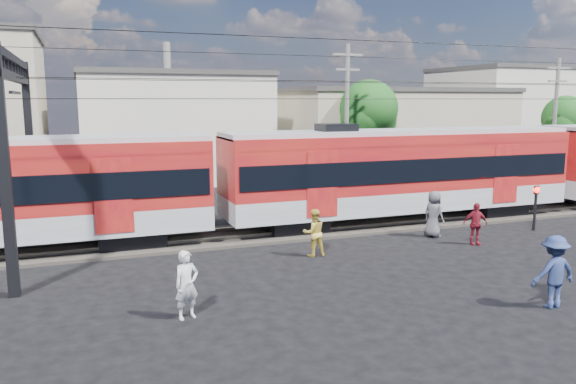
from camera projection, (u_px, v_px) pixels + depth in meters
name	position (u px, v px, depth m)	size (l,w,h in m)	color
ground	(389.00, 293.00, 16.02)	(120.00, 120.00, 0.00)	black
track_bed	(290.00, 231.00, 23.41)	(70.00, 3.40, 0.12)	#2D2823
rail_near	(297.00, 232.00, 22.69)	(70.00, 0.12, 0.12)	#59544C
rail_far	(284.00, 224.00, 24.08)	(70.00, 0.12, 0.12)	#59544C
commuter_train	(405.00, 170.00, 24.91)	(50.30, 3.08, 4.17)	black
catenary	(59.00, 109.00, 19.60)	(70.00, 9.30, 7.52)	black
building_midwest	(169.00, 126.00, 39.70)	(12.24, 12.24, 7.30)	beige
building_mideast	(388.00, 130.00, 42.52)	(16.32, 10.20, 6.30)	gray
building_east	(501.00, 114.00, 50.87)	(10.20, 10.20, 8.30)	beige
utility_pole_mid	(347.00, 117.00, 31.22)	(1.80, 0.24, 8.50)	slate
utility_pole_east	(555.00, 119.00, 35.15)	(1.80, 0.24, 8.00)	slate
tree_near	(371.00, 113.00, 35.15)	(3.82, 3.64, 6.72)	#382619
tree_far	(566.00, 121.00, 39.50)	(3.36, 3.12, 5.76)	#382619
pedestrian_a	(187.00, 285.00, 14.08)	(0.64, 0.42, 1.76)	silver
pedestrian_b	(314.00, 233.00, 19.75)	(0.82, 0.64, 1.69)	gold
pedestrian_c	(554.00, 272.00, 14.81)	(1.27, 0.73, 1.96)	navy
pedestrian_d	(475.00, 224.00, 21.28)	(0.95, 0.40, 1.62)	maroon
pedestrian_e	(434.00, 214.00, 22.49)	(0.92, 0.60, 1.88)	#525257
crossing_signal	(536.00, 199.00, 23.57)	(0.28, 0.28, 1.91)	black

